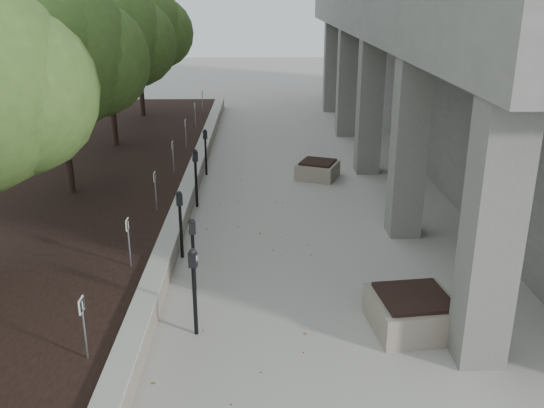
{
  "coord_description": "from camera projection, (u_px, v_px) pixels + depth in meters",
  "views": [
    {
      "loc": [
        0.13,
        -6.75,
        5.31
      ],
      "look_at": [
        0.37,
        5.68,
        0.85
      ],
      "focal_mm": 39.27,
      "sensor_mm": 36.0,
      "label": 1
    }
  ],
  "objects": [
    {
      "name": "crabapple_tree_3",
      "position": [
        59.0,
        86.0,
        14.53
      ],
      "size": [
        4.6,
        4.0,
        5.44
      ],
      "primitive_type": null,
      "color": "#385922",
      "rests_on": "planting_bed"
    },
    {
      "name": "planting_bed",
      "position": [
        58.0,
        187.0,
        16.45
      ],
      "size": [
        7.0,
        26.0,
        0.4
      ],
      "primitive_type": "cube",
      "color": "black",
      "rests_on": "ground"
    },
    {
      "name": "parking_meter_1",
      "position": [
        194.0,
        292.0,
        9.52
      ],
      "size": [
        0.17,
        0.14,
        1.53
      ],
      "primitive_type": null,
      "rotation": [
        0.0,
        0.0,
        -0.26
      ],
      "color": "black",
      "rests_on": "ground"
    },
    {
      "name": "planter_front",
      "position": [
        413.0,
        312.0,
        9.84
      ],
      "size": [
        1.48,
        1.48,
        0.62
      ],
      "primitive_type": null,
      "rotation": [
        0.0,
        0.0,
        0.13
      ],
      "color": "gray",
      "rests_on": "ground"
    },
    {
      "name": "parking_sign_8",
      "position": [
        202.0,
        102.0,
        25.21
      ],
      "size": [
        0.04,
        0.22,
        0.96
      ],
      "primitive_type": null,
      "color": "black",
      "rests_on": "planting_bed"
    },
    {
      "name": "parking_sign_5",
      "position": [
        173.0,
        158.0,
        16.74
      ],
      "size": [
        0.04,
        0.22,
        0.96
      ],
      "primitive_type": null,
      "color": "black",
      "rests_on": "planting_bed"
    },
    {
      "name": "retaining_wall",
      "position": [
        191.0,
        184.0,
        16.49
      ],
      "size": [
        0.39,
        26.0,
        0.5
      ],
      "primitive_type": null,
      "color": "gray",
      "rests_on": "ground"
    },
    {
      "name": "parking_meter_5",
      "position": [
        206.0,
        152.0,
        17.98
      ],
      "size": [
        0.17,
        0.14,
        1.42
      ],
      "primitive_type": null,
      "rotation": [
        0.0,
        0.0,
        0.33
      ],
      "color": "black",
      "rests_on": "ground"
    },
    {
      "name": "parking_sign_3",
      "position": [
        129.0,
        243.0,
        11.1
      ],
      "size": [
        0.04,
        0.22,
        0.96
      ],
      "primitive_type": null,
      "color": "black",
      "rests_on": "planting_bed"
    },
    {
      "name": "planter_back",
      "position": [
        318.0,
        169.0,
        17.84
      ],
      "size": [
        1.45,
        1.45,
        0.52
      ],
      "primitive_type": null,
      "rotation": [
        0.0,
        0.0,
        -0.38
      ],
      "color": "gray",
      "rests_on": "ground"
    },
    {
      "name": "ground",
      "position": [
        253.0,
        402.0,
        8.14
      ],
      "size": [
        90.0,
        90.0,
        0.0
      ],
      "primitive_type": "plane",
      "color": "#A6A098",
      "rests_on": "ground"
    },
    {
      "name": "parking_meter_3",
      "position": [
        193.0,
        255.0,
        10.98
      ],
      "size": [
        0.16,
        0.14,
        1.43
      ],
      "primitive_type": null,
      "rotation": [
        0.0,
        0.0,
        0.28
      ],
      "color": "black",
      "rests_on": "ground"
    },
    {
      "name": "crabapple_tree_4",
      "position": [
        108.0,
        63.0,
        19.24
      ],
      "size": [
        4.6,
        4.0,
        5.44
      ],
      "primitive_type": null,
      "color": "#385922",
      "rests_on": "planting_bed"
    },
    {
      "name": "parking_meter_4",
      "position": [
        196.0,
        178.0,
        15.27
      ],
      "size": [
        0.18,
        0.16,
        1.55
      ],
      "primitive_type": null,
      "rotation": [
        0.0,
        0.0,
        0.35
      ],
      "color": "black",
      "rests_on": "ground"
    },
    {
      "name": "parking_meter_2",
      "position": [
        181.0,
        225.0,
        12.33
      ],
      "size": [
        0.17,
        0.14,
        1.48
      ],
      "primitive_type": null,
      "rotation": [
        0.0,
        0.0,
        0.28
      ],
      "color": "black",
      "rests_on": "ground"
    },
    {
      "name": "crabapple_tree_5",
      "position": [
        138.0,
        49.0,
        23.94
      ],
      "size": [
        4.6,
        4.0,
        5.44
      ],
      "primitive_type": null,
      "color": "#385922",
      "rests_on": "planting_bed"
    },
    {
      "name": "berry_scatter",
      "position": [
        251.0,
        251.0,
        12.84
      ],
      "size": [
        3.3,
        14.1,
        0.02
      ],
      "primitive_type": null,
      "color": "#960A0B",
      "rests_on": "ground"
    },
    {
      "name": "parking_sign_4",
      "position": [
        156.0,
        192.0,
        13.92
      ],
      "size": [
        0.04,
        0.22,
        0.96
      ],
      "primitive_type": null,
      "color": "black",
      "rests_on": "planting_bed"
    },
    {
      "name": "parking_sign_7",
      "position": [
        195.0,
        116.0,
        22.39
      ],
      "size": [
        0.04,
        0.22,
        0.96
      ],
      "primitive_type": null,
      "color": "black",
      "rests_on": "planting_bed"
    },
    {
      "name": "parking_sign_6",
      "position": [
        186.0,
        134.0,
        19.57
      ],
      "size": [
        0.04,
        0.22,
        0.96
      ],
      "primitive_type": null,
      "color": "black",
      "rests_on": "planting_bed"
    },
    {
      "name": "parking_sign_2",
      "position": [
        84.0,
        329.0,
        8.27
      ],
      "size": [
        0.04,
        0.22,
        0.96
      ],
      "primitive_type": null,
      "color": "black",
      "rests_on": "planting_bed"
    }
  ]
}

